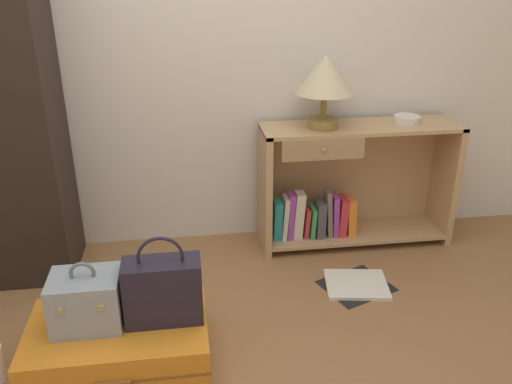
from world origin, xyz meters
The scene contains 8 objects.
back_wall centered at (0.00, 1.50, 1.30)m, with size 6.40×0.10×2.60m, color silver.
bookshelf centered at (0.87, 1.28, 0.36)m, with size 1.16×0.33×0.75m.
table_lamp centered at (0.69, 1.25, 1.03)m, with size 0.32×0.32×0.41m.
bowl centered at (1.21, 1.28, 0.77)m, with size 0.15×0.15×0.04m, color silver.
suitcase_large centered at (-0.41, 0.34, 0.10)m, with size 0.77×0.50×0.20m.
train_case centered at (-0.53, 0.36, 0.32)m, with size 0.29×0.23×0.30m.
handbag centered at (-0.21, 0.35, 0.35)m, with size 0.33×0.15×0.40m.
open_book_on_floor centered at (0.79, 0.76, 0.01)m, with size 0.43×0.40×0.02m.
Camera 1 is at (-0.09, -1.57, 1.63)m, focal length 37.40 mm.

